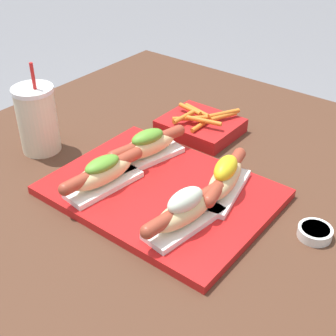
{
  "coord_description": "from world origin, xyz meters",
  "views": [
    {
      "loc": [
        0.49,
        -0.71,
        1.33
      ],
      "look_at": [
        0.0,
        -0.09,
        0.81
      ],
      "focal_mm": 50.0,
      "sensor_mm": 36.0,
      "label": 1
    }
  ],
  "objects_px": {
    "drink_cup": "(37,119)",
    "fries_basket": "(201,125)",
    "hot_dog_0": "(103,173)",
    "hot_dog_3": "(225,178)",
    "sauce_bowl": "(315,232)",
    "serving_tray": "(162,192)",
    "hot_dog_2": "(148,146)",
    "hot_dog_1": "(185,211)"
  },
  "relations": [
    {
      "from": "drink_cup",
      "to": "fries_basket",
      "type": "xyz_separation_m",
      "value": [
        0.25,
        0.3,
        -0.06
      ]
    },
    {
      "from": "hot_dog_0",
      "to": "hot_dog_3",
      "type": "distance_m",
      "value": 0.24
    },
    {
      "from": "sauce_bowl",
      "to": "drink_cup",
      "type": "relative_size",
      "value": 0.29
    },
    {
      "from": "serving_tray",
      "to": "drink_cup",
      "type": "bearing_deg",
      "value": -174.63
    },
    {
      "from": "hot_dog_2",
      "to": "hot_dog_3",
      "type": "bearing_deg",
      "value": -0.85
    },
    {
      "from": "hot_dog_3",
      "to": "fries_basket",
      "type": "distance_m",
      "value": 0.28
    },
    {
      "from": "serving_tray",
      "to": "hot_dog_2",
      "type": "relative_size",
      "value": 2.16
    },
    {
      "from": "hot_dog_1",
      "to": "fries_basket",
      "type": "bearing_deg",
      "value": 120.39
    },
    {
      "from": "hot_dog_2",
      "to": "hot_dog_3",
      "type": "relative_size",
      "value": 1.0
    },
    {
      "from": "sauce_bowl",
      "to": "drink_cup",
      "type": "height_order",
      "value": "drink_cup"
    },
    {
      "from": "hot_dog_2",
      "to": "hot_dog_3",
      "type": "distance_m",
      "value": 0.2
    },
    {
      "from": "hot_dog_0",
      "to": "hot_dog_2",
      "type": "relative_size",
      "value": 1.02
    },
    {
      "from": "serving_tray",
      "to": "hot_dog_3",
      "type": "xyz_separation_m",
      "value": [
        0.11,
        0.07,
        0.04
      ]
    },
    {
      "from": "sauce_bowl",
      "to": "hot_dog_1",
      "type": "bearing_deg",
      "value": -144.19
    },
    {
      "from": "serving_tray",
      "to": "hot_dog_1",
      "type": "height_order",
      "value": "hot_dog_1"
    },
    {
      "from": "fries_basket",
      "to": "sauce_bowl",
      "type": "bearing_deg",
      "value": -26.51
    },
    {
      "from": "hot_dog_0",
      "to": "hot_dog_2",
      "type": "xyz_separation_m",
      "value": [
        0.0,
        0.14,
        0.0
      ]
    },
    {
      "from": "serving_tray",
      "to": "drink_cup",
      "type": "distance_m",
      "value": 0.35
    },
    {
      "from": "sauce_bowl",
      "to": "drink_cup",
      "type": "distance_m",
      "value": 0.65
    },
    {
      "from": "hot_dog_1",
      "to": "hot_dog_3",
      "type": "bearing_deg",
      "value": 89.22
    },
    {
      "from": "hot_dog_0",
      "to": "sauce_bowl",
      "type": "relative_size",
      "value": 3.3
    },
    {
      "from": "fries_basket",
      "to": "hot_dog_1",
      "type": "bearing_deg",
      "value": -59.61
    },
    {
      "from": "fries_basket",
      "to": "drink_cup",
      "type": "bearing_deg",
      "value": -129.73
    },
    {
      "from": "hot_dog_3",
      "to": "drink_cup",
      "type": "relative_size",
      "value": 0.93
    },
    {
      "from": "hot_dog_2",
      "to": "fries_basket",
      "type": "relative_size",
      "value": 1.11
    },
    {
      "from": "serving_tray",
      "to": "hot_dog_0",
      "type": "xyz_separation_m",
      "value": [
        -0.1,
        -0.07,
        0.04
      ]
    },
    {
      "from": "serving_tray",
      "to": "fries_basket",
      "type": "relative_size",
      "value": 2.39
    },
    {
      "from": "hot_dog_3",
      "to": "sauce_bowl",
      "type": "distance_m",
      "value": 0.2
    },
    {
      "from": "serving_tray",
      "to": "hot_dog_3",
      "type": "bearing_deg",
      "value": 31.92
    },
    {
      "from": "fries_basket",
      "to": "hot_dog_3",
      "type": "bearing_deg",
      "value": -45.74
    },
    {
      "from": "hot_dog_2",
      "to": "drink_cup",
      "type": "xyz_separation_m",
      "value": [
        -0.25,
        -0.1,
        0.03
      ]
    },
    {
      "from": "hot_dog_1",
      "to": "hot_dog_3",
      "type": "relative_size",
      "value": 1.01
    },
    {
      "from": "hot_dog_1",
      "to": "sauce_bowl",
      "type": "height_order",
      "value": "hot_dog_1"
    },
    {
      "from": "hot_dog_0",
      "to": "hot_dog_2",
      "type": "height_order",
      "value": "hot_dog_2"
    },
    {
      "from": "hot_dog_2",
      "to": "drink_cup",
      "type": "distance_m",
      "value": 0.27
    },
    {
      "from": "hot_dog_0",
      "to": "drink_cup",
      "type": "relative_size",
      "value": 0.95
    },
    {
      "from": "serving_tray",
      "to": "hot_dog_3",
      "type": "height_order",
      "value": "hot_dog_3"
    },
    {
      "from": "sauce_bowl",
      "to": "fries_basket",
      "type": "relative_size",
      "value": 0.34
    },
    {
      "from": "hot_dog_3",
      "to": "fries_basket",
      "type": "bearing_deg",
      "value": 134.26
    },
    {
      "from": "hot_dog_3",
      "to": "drink_cup",
      "type": "height_order",
      "value": "drink_cup"
    },
    {
      "from": "hot_dog_0",
      "to": "hot_dog_1",
      "type": "bearing_deg",
      "value": 1.06
    },
    {
      "from": "hot_dog_3",
      "to": "hot_dog_2",
      "type": "bearing_deg",
      "value": 179.15
    }
  ]
}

